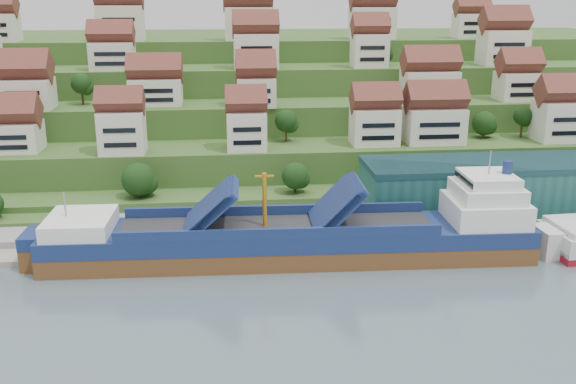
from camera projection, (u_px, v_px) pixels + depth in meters
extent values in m
plane|color=slate|center=(259.00, 262.00, 108.45)|extent=(300.00, 300.00, 0.00)
cube|color=gray|center=(357.00, 222.00, 124.30)|extent=(180.00, 14.00, 2.20)
cube|color=#2D4C1E|center=(242.00, 141.00, 189.66)|extent=(260.00, 128.00, 4.00)
cube|color=#2D4C1E|center=(242.00, 126.00, 193.38)|extent=(260.00, 118.00, 11.00)
cube|color=#2D4C1E|center=(241.00, 110.00, 199.96)|extent=(260.00, 102.00, 18.00)
cube|color=#2D4C1E|center=(240.00, 95.00, 206.54)|extent=(260.00, 86.00, 25.00)
cube|color=#2D4C1E|center=(239.00, 82.00, 214.22)|extent=(260.00, 68.00, 31.00)
cube|color=silver|center=(13.00, 137.00, 137.96)|extent=(11.36, 8.57, 6.18)
cube|color=silver|center=(122.00, 132.00, 135.76)|extent=(9.48, 7.03, 9.00)
cube|color=silver|center=(247.00, 131.00, 139.12)|extent=(8.49, 7.62, 8.31)
cube|color=silver|center=(374.00, 126.00, 143.96)|extent=(10.30, 7.73, 8.12)
cube|color=silver|center=(434.00, 125.00, 145.62)|extent=(13.02, 8.26, 7.94)
cube|color=silver|center=(561.00, 121.00, 147.66)|extent=(11.25, 8.31, 9.08)
cube|color=silver|center=(28.00, 94.00, 147.93)|extent=(10.77, 8.98, 6.94)
cube|color=silver|center=(156.00, 92.00, 153.68)|extent=(12.38, 7.90, 6.28)
cube|color=silver|center=(256.00, 92.00, 151.71)|extent=(8.99, 8.56, 6.73)
cube|color=silver|center=(429.00, 86.00, 159.69)|extent=(13.33, 8.18, 7.37)
cube|color=silver|center=(517.00, 86.00, 160.58)|extent=(9.90, 8.04, 6.90)
cube|color=silver|center=(112.00, 56.00, 162.71)|extent=(10.91, 7.30, 6.96)
cube|color=silver|center=(256.00, 51.00, 165.97)|extent=(11.37, 7.79, 8.84)
cube|color=silver|center=(369.00, 51.00, 168.48)|extent=(9.11, 7.14, 8.62)
cube|color=silver|center=(503.00, 47.00, 174.48)|extent=(12.04, 8.47, 9.31)
cube|color=silver|center=(121.00, 23.00, 178.95)|extent=(12.59, 7.51, 9.59)
cube|color=silver|center=(248.00, 24.00, 181.87)|extent=(13.22, 8.15, 9.07)
cube|color=silver|center=(372.00, 23.00, 186.74)|extent=(12.54, 8.73, 8.99)
cube|color=silver|center=(471.00, 26.00, 190.92)|extent=(9.64, 7.05, 7.06)
ellipsoid|color=#1A3D14|center=(295.00, 176.00, 131.89)|extent=(5.56, 5.56, 5.56)
ellipsoid|color=#1A3D14|center=(138.00, 180.00, 129.01)|extent=(6.79, 6.79, 6.79)
ellipsoid|color=#1A3D14|center=(484.00, 123.00, 150.50)|extent=(5.65, 5.65, 5.65)
ellipsoid|color=#1A3D14|center=(523.00, 116.00, 150.92)|extent=(4.42, 4.42, 4.42)
ellipsoid|color=#1A3D14|center=(286.00, 121.00, 146.15)|extent=(5.12, 5.12, 5.12)
ellipsoid|color=#1A3D14|center=(419.00, 73.00, 162.44)|extent=(4.24, 4.24, 4.24)
ellipsoid|color=#1A3D14|center=(81.00, 84.00, 153.09)|extent=(4.92, 4.92, 4.92)
ellipsoid|color=#1A3D14|center=(267.00, 45.00, 169.68)|extent=(5.90, 5.90, 5.90)
ellipsoid|color=#1A3D14|center=(377.00, 47.00, 175.51)|extent=(4.35, 4.35, 4.35)
ellipsoid|color=#1A3D14|center=(383.00, 53.00, 174.11)|extent=(5.30, 5.30, 5.30)
cube|color=#215A54|center=(514.00, 185.00, 127.46)|extent=(60.00, 15.00, 10.00)
cylinder|color=gray|center=(353.00, 206.00, 117.86)|extent=(0.16, 0.16, 8.00)
cube|color=maroon|center=(357.00, 187.00, 116.86)|extent=(1.20, 0.05, 0.80)
cube|color=brown|center=(290.00, 253.00, 109.91)|extent=(82.51, 15.13, 5.27)
cube|color=navy|center=(290.00, 233.00, 108.87)|extent=(82.51, 15.26, 2.74)
cube|color=white|center=(80.00, 224.00, 105.79)|extent=(10.89, 12.32, 2.74)
cube|color=#262628|center=(277.00, 226.00, 108.33)|extent=(52.97, 12.34, 0.32)
cube|color=navy|center=(208.00, 208.00, 106.51)|extent=(8.24, 11.86, 7.28)
cube|color=navy|center=(333.00, 205.00, 107.91)|extent=(7.85, 11.85, 7.70)
cylinder|color=#C28216|center=(265.00, 200.00, 106.83)|extent=(0.76, 0.76, 9.48)
cube|color=white|center=(485.00, 210.00, 110.12)|extent=(13.00, 12.39, 4.21)
cube|color=white|center=(487.00, 192.00, 109.13)|extent=(10.86, 11.06, 2.63)
cube|color=white|center=(488.00, 179.00, 108.48)|extent=(8.71, 9.73, 1.90)
cylinder|color=navy|center=(508.00, 167.00, 108.10)|extent=(1.74, 1.74, 2.32)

